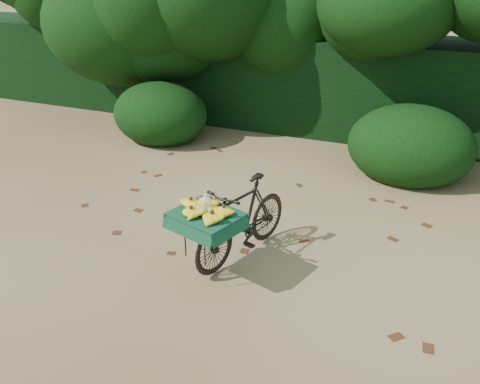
% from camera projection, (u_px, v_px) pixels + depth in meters
% --- Properties ---
extents(ground, '(80.00, 80.00, 0.00)m').
position_uv_depth(ground, '(200.00, 310.00, 5.06)').
color(ground, tan).
rests_on(ground, ground).
extents(vendor_bicycle, '(1.02, 1.76, 0.96)m').
position_uv_depth(vendor_bicycle, '(241.00, 219.00, 5.77)').
color(vendor_bicycle, black).
rests_on(vendor_bicycle, ground).
extents(hedge_backdrop, '(26.00, 1.80, 1.80)m').
position_uv_depth(hedge_backdrop, '(345.00, 84.00, 9.93)').
color(hedge_backdrop, black).
rests_on(hedge_backdrop, ground).
extents(tree_row, '(14.50, 2.00, 4.00)m').
position_uv_depth(tree_row, '(304.00, 29.00, 9.02)').
color(tree_row, black).
rests_on(tree_row, ground).
extents(bush_clumps, '(8.80, 1.70, 0.90)m').
position_uv_depth(bush_clumps, '(346.00, 141.00, 8.27)').
color(bush_clumps, black).
rests_on(bush_clumps, ground).
extents(leaf_litter, '(7.00, 7.30, 0.01)m').
position_uv_depth(leaf_litter, '(227.00, 276.00, 5.60)').
color(leaf_litter, '#482413').
rests_on(leaf_litter, ground).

